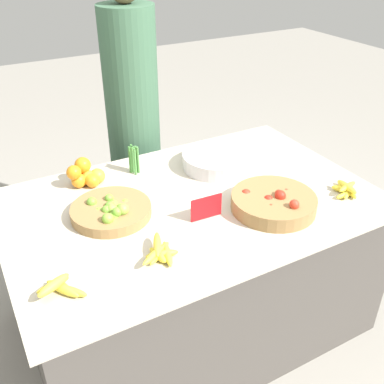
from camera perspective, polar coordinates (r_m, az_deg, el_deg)
ground_plane at (r=2.66m, az=0.00°, el=-15.63°), size 12.00×12.00×0.00m
market_table at (r=2.39m, az=0.00°, el=-9.14°), size 1.76×1.16×0.79m
lime_bowl at (r=2.07m, az=-10.22°, el=-2.34°), size 0.37×0.37×0.09m
tomato_basket at (r=2.11m, az=10.33°, el=-1.29°), size 0.39×0.39×0.11m
orange_pile at (r=2.33m, az=-13.38°, el=2.06°), size 0.19×0.15×0.14m
metal_bowl at (r=2.44m, az=3.18°, el=4.04°), size 0.37×0.37×0.08m
price_sign at (r=2.00m, az=1.83°, el=-2.00°), size 0.15×0.01×0.11m
veg_bundle at (r=2.39m, az=-7.43°, el=4.11°), size 0.05×0.07×0.15m
banana_bunch_middle_left at (r=1.71m, az=-16.34°, el=-11.56°), size 0.18×0.16×0.06m
banana_bunch_back_center at (r=1.80m, az=-4.09°, el=-7.63°), size 0.18×0.20×0.06m
banana_bunch_front_center at (r=2.33m, az=19.01°, el=0.34°), size 0.16×0.17×0.06m
vendor_person at (r=2.84m, az=-7.36°, el=7.45°), size 0.32×0.32×1.74m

